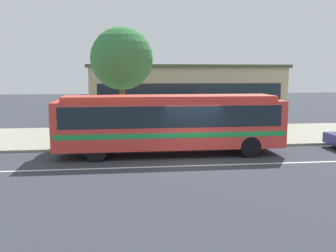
{
  "coord_description": "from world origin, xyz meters",
  "views": [
    {
      "loc": [
        -3.18,
        -16.09,
        3.89
      ],
      "look_at": [
        -0.92,
        2.37,
        1.3
      ],
      "focal_mm": 39.68,
      "sensor_mm": 36.0,
      "label": 1
    }
  ],
  "objects": [
    {
      "name": "ground_plane",
      "position": [
        0.0,
        0.0,
        0.0
      ],
      "size": [
        120.0,
        120.0,
        0.0
      ],
      "primitive_type": "plane",
      "color": "#33373F"
    },
    {
      "name": "pedestrian_standing_by_tree",
      "position": [
        1.66,
        4.2,
        1.12
      ],
      "size": [
        0.42,
        0.42,
        1.72
      ],
      "color": "#2F3853",
      "rests_on": "sidewalk_slab"
    },
    {
      "name": "pedestrian_waiting_near_sign",
      "position": [
        3.01,
        4.16,
        1.1
      ],
      "size": [
        0.37,
        0.37,
        1.68
      ],
      "color": "#29353B",
      "rests_on": "sidewalk_slab"
    },
    {
      "name": "pedestrian_walking_along_curb",
      "position": [
        -1.43,
        3.9,
        1.11
      ],
      "size": [
        0.46,
        0.46,
        1.69
      ],
      "color": "navy",
      "rests_on": "sidewalk_slab"
    },
    {
      "name": "lane_stripe_center",
      "position": [
        0.0,
        -0.8,
        0.0
      ],
      "size": [
        56.0,
        0.16,
        0.01
      ],
      "primitive_type": "cube",
      "color": "silver",
      "rests_on": "ground_plane"
    },
    {
      "name": "transit_bus",
      "position": [
        -0.92,
        1.57,
        1.68
      ],
      "size": [
        10.88,
        2.44,
        2.89
      ],
      "color": "#DA3C34",
      "rests_on": "ground_plane"
    },
    {
      "name": "sidewalk_slab",
      "position": [
        0.0,
        6.92,
        0.06
      ],
      "size": [
        60.0,
        8.0,
        0.12
      ],
      "primitive_type": "cube",
      "color": "#9D9A87",
      "rests_on": "ground_plane"
    },
    {
      "name": "street_tree_near_stop",
      "position": [
        -3.19,
        5.9,
        4.78
      ],
      "size": [
        3.63,
        3.63,
        6.49
      ],
      "color": "brown",
      "rests_on": "sidewalk_slab"
    },
    {
      "name": "station_building",
      "position": [
        2.03,
        14.86,
        2.33
      ],
      "size": [
        15.79,
        6.63,
        4.64
      ],
      "color": "tan",
      "rests_on": "ground_plane"
    },
    {
      "name": "bus_stop_sign",
      "position": [
        4.29,
        3.31,
        1.81
      ],
      "size": [
        0.08,
        0.44,
        2.64
      ],
      "color": "gray",
      "rests_on": "sidewalk_slab"
    }
  ]
}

